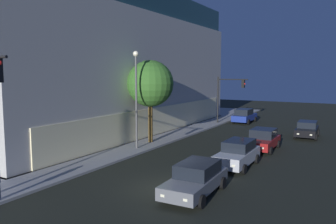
{
  "coord_description": "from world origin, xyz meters",
  "views": [
    {
      "loc": [
        -14.8,
        -8.45,
        6.01
      ],
      "look_at": [
        5.05,
        2.95,
        3.4
      ],
      "focal_mm": 35.97,
      "sensor_mm": 36.0,
      "label": 1
    }
  ],
  "objects_px": {
    "car_red": "(263,139)",
    "car_blue": "(244,116)",
    "sidewalk_tree": "(150,84)",
    "car_grey": "(196,178)",
    "street_lamp_sidewalk": "(136,87)",
    "car_silver": "(238,153)",
    "traffic_light_far_corner": "(228,92)",
    "car_black": "(307,129)",
    "modern_building": "(56,64)"
  },
  "relations": [
    {
      "from": "car_red",
      "to": "car_blue",
      "type": "distance_m",
      "value": 14.83
    },
    {
      "from": "sidewalk_tree",
      "to": "car_grey",
      "type": "relative_size",
      "value": 1.47
    },
    {
      "from": "street_lamp_sidewalk",
      "to": "car_silver",
      "type": "relative_size",
      "value": 1.66
    },
    {
      "from": "traffic_light_far_corner",
      "to": "car_grey",
      "type": "xyz_separation_m",
      "value": [
        -22.98,
        -6.72,
        -3.07
      ]
    },
    {
      "from": "traffic_light_far_corner",
      "to": "street_lamp_sidewalk",
      "type": "relative_size",
      "value": 0.73
    },
    {
      "from": "car_red",
      "to": "car_black",
      "type": "xyz_separation_m",
      "value": [
        7.26,
        -2.34,
        -0.02
      ]
    },
    {
      "from": "modern_building",
      "to": "sidewalk_tree",
      "type": "xyz_separation_m",
      "value": [
        -3.85,
        -15.52,
        -1.94
      ]
    },
    {
      "from": "car_grey",
      "to": "car_blue",
      "type": "xyz_separation_m",
      "value": [
        25.39,
        5.36,
        0.07
      ]
    },
    {
      "from": "traffic_light_far_corner",
      "to": "car_silver",
      "type": "bearing_deg",
      "value": -157.88
    },
    {
      "from": "traffic_light_far_corner",
      "to": "car_black",
      "type": "distance_m",
      "value": 10.68
    },
    {
      "from": "sidewalk_tree",
      "to": "car_blue",
      "type": "height_order",
      "value": "sidewalk_tree"
    },
    {
      "from": "car_black",
      "to": "car_blue",
      "type": "bearing_deg",
      "value": 51.36
    },
    {
      "from": "car_grey",
      "to": "car_black",
      "type": "xyz_separation_m",
      "value": [
        18.96,
        -2.69,
        -0.02
      ]
    },
    {
      "from": "sidewalk_tree",
      "to": "car_grey",
      "type": "height_order",
      "value": "sidewalk_tree"
    },
    {
      "from": "traffic_light_far_corner",
      "to": "sidewalk_tree",
      "type": "xyz_separation_m",
      "value": [
        -13.82,
        1.88,
        1.28
      ]
    },
    {
      "from": "traffic_light_far_corner",
      "to": "car_red",
      "type": "relative_size",
      "value": 1.25
    },
    {
      "from": "sidewalk_tree",
      "to": "car_black",
      "type": "bearing_deg",
      "value": -49.02
    },
    {
      "from": "street_lamp_sidewalk",
      "to": "modern_building",
      "type": "bearing_deg",
      "value": 67.96
    },
    {
      "from": "car_grey",
      "to": "car_black",
      "type": "height_order",
      "value": "car_grey"
    },
    {
      "from": "car_black",
      "to": "car_blue",
      "type": "height_order",
      "value": "car_blue"
    },
    {
      "from": "street_lamp_sidewalk",
      "to": "car_silver",
      "type": "xyz_separation_m",
      "value": [
        -0.58,
        -8.42,
        -4.1
      ]
    },
    {
      "from": "street_lamp_sidewalk",
      "to": "car_black",
      "type": "xyz_separation_m",
      "value": [
        12.4,
        -10.92,
        -4.16
      ]
    },
    {
      "from": "street_lamp_sidewalk",
      "to": "sidewalk_tree",
      "type": "bearing_deg",
      "value": 8.21
    },
    {
      "from": "traffic_light_far_corner",
      "to": "car_black",
      "type": "bearing_deg",
      "value": -113.13
    },
    {
      "from": "sidewalk_tree",
      "to": "car_silver",
      "type": "xyz_separation_m",
      "value": [
        -3.17,
        -8.79,
        -4.31
      ]
    },
    {
      "from": "sidewalk_tree",
      "to": "car_blue",
      "type": "relative_size",
      "value": 1.51
    },
    {
      "from": "sidewalk_tree",
      "to": "car_blue",
      "type": "bearing_deg",
      "value": -11.31
    },
    {
      "from": "sidewalk_tree",
      "to": "car_black",
      "type": "distance_m",
      "value": 15.58
    },
    {
      "from": "modern_building",
      "to": "street_lamp_sidewalk",
      "type": "relative_size",
      "value": 4.38
    },
    {
      "from": "car_red",
      "to": "car_grey",
      "type": "bearing_deg",
      "value": 178.3
    },
    {
      "from": "car_grey",
      "to": "street_lamp_sidewalk",
      "type": "bearing_deg",
      "value": 51.41
    },
    {
      "from": "car_black",
      "to": "street_lamp_sidewalk",
      "type": "bearing_deg",
      "value": 138.63
    },
    {
      "from": "street_lamp_sidewalk",
      "to": "car_red",
      "type": "distance_m",
      "value": 10.82
    },
    {
      "from": "car_grey",
      "to": "car_red",
      "type": "distance_m",
      "value": 11.71
    },
    {
      "from": "car_red",
      "to": "car_silver",
      "type": "bearing_deg",
      "value": 178.43
    },
    {
      "from": "modern_building",
      "to": "car_black",
      "type": "relative_size",
      "value": 7.73
    },
    {
      "from": "car_grey",
      "to": "car_red",
      "type": "height_order",
      "value": "car_red"
    },
    {
      "from": "street_lamp_sidewalk",
      "to": "car_red",
      "type": "height_order",
      "value": "street_lamp_sidewalk"
    },
    {
      "from": "modern_building",
      "to": "car_red",
      "type": "relative_size",
      "value": 7.54
    },
    {
      "from": "modern_building",
      "to": "sidewalk_tree",
      "type": "relative_size",
      "value": 4.75
    },
    {
      "from": "sidewalk_tree",
      "to": "car_black",
      "type": "relative_size",
      "value": 1.63
    },
    {
      "from": "sidewalk_tree",
      "to": "car_black",
      "type": "xyz_separation_m",
      "value": [
        9.81,
        -11.29,
        -4.37
      ]
    },
    {
      "from": "car_black",
      "to": "car_silver",
      "type": "bearing_deg",
      "value": 169.11
    },
    {
      "from": "sidewalk_tree",
      "to": "car_silver",
      "type": "height_order",
      "value": "sidewalk_tree"
    },
    {
      "from": "car_red",
      "to": "car_black",
      "type": "height_order",
      "value": "car_red"
    },
    {
      "from": "car_silver",
      "to": "car_blue",
      "type": "height_order",
      "value": "car_blue"
    },
    {
      "from": "traffic_light_far_corner",
      "to": "car_red",
      "type": "xyz_separation_m",
      "value": [
        -11.27,
        -7.06,
        -3.06
      ]
    },
    {
      "from": "street_lamp_sidewalk",
      "to": "car_grey",
      "type": "bearing_deg",
      "value": -128.59
    },
    {
      "from": "traffic_light_far_corner",
      "to": "sidewalk_tree",
      "type": "relative_size",
      "value": 0.79
    },
    {
      "from": "traffic_light_far_corner",
      "to": "car_red",
      "type": "bearing_deg",
      "value": -147.93
    }
  ]
}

